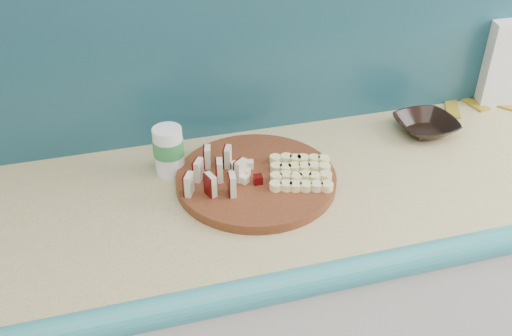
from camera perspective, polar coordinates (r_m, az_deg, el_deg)
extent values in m
cube|color=silver|center=(1.73, 11.00, -13.24)|extent=(2.20, 0.60, 0.88)
cube|color=tan|center=(1.43, 12.94, -0.74)|extent=(2.20, 0.60, 0.03)
cube|color=teal|center=(1.24, 19.15, -8.39)|extent=(2.20, 0.06, 0.03)
cube|color=teal|center=(1.54, 9.35, 13.39)|extent=(2.20, 0.02, 0.50)
cylinder|color=#4C2310|center=(1.34, 0.00, -1.13)|extent=(0.47, 0.47, 0.02)
cube|color=beige|center=(1.26, -6.70, -1.65)|extent=(0.02, 0.03, 0.05)
cube|color=#400405|center=(1.26, -7.08, -1.64)|extent=(0.01, 0.03, 0.05)
cube|color=beige|center=(1.31, -5.74, -0.21)|extent=(0.02, 0.03, 0.05)
cube|color=#400405|center=(1.31, -6.11, -0.21)|extent=(0.01, 0.03, 0.05)
cube|color=beige|center=(1.35, -4.84, 1.12)|extent=(0.02, 0.03, 0.05)
cube|color=#400405|center=(1.35, -5.20, 1.13)|extent=(0.01, 0.03, 0.05)
cube|color=beige|center=(1.26, -4.53, -1.67)|extent=(0.02, 0.03, 0.05)
cube|color=#400405|center=(1.26, -4.92, -1.66)|extent=(0.01, 0.03, 0.05)
cube|color=beige|center=(1.30, -3.64, -0.23)|extent=(0.02, 0.03, 0.05)
cube|color=#400405|center=(1.30, -4.01, -0.23)|extent=(0.01, 0.03, 0.05)
cube|color=beige|center=(1.35, -2.82, 1.12)|extent=(0.02, 0.03, 0.05)
cube|color=#400405|center=(1.35, -3.17, 1.12)|extent=(0.01, 0.03, 0.05)
cube|color=beige|center=(1.26, -2.35, -1.69)|extent=(0.02, 0.03, 0.05)
cube|color=#400405|center=(1.26, -2.74, -1.68)|extent=(0.01, 0.03, 0.05)
cube|color=beige|center=(1.30, -1.54, -0.24)|extent=(0.02, 0.03, 0.05)
cube|color=#400405|center=(1.30, -1.91, -0.24)|extent=(0.01, 0.03, 0.05)
cube|color=beige|center=(1.32, -0.63, -0.38)|extent=(0.02, 0.02, 0.02)
cube|color=beige|center=(1.33, -0.50, -0.12)|extent=(0.02, 0.02, 0.02)
cube|color=#400405|center=(1.34, -0.95, 0.17)|extent=(0.02, 0.02, 0.02)
cube|color=beige|center=(1.33, -1.26, -0.20)|extent=(0.02, 0.02, 0.02)
cube|color=beige|center=(1.33, -1.71, -0.37)|extent=(0.02, 0.02, 0.02)
cube|color=beige|center=(1.31, -1.75, -0.80)|extent=(0.02, 0.02, 0.02)
cube|color=beige|center=(1.32, -0.99, -0.66)|extent=(0.02, 0.02, 0.02)
cube|color=beige|center=(1.31, -0.41, -0.71)|extent=(0.02, 0.02, 0.02)
cylinder|color=#FFF49B|center=(1.28, 2.08, -1.85)|extent=(0.03, 0.03, 0.02)
cylinder|color=#FFF49B|center=(1.28, 3.09, -1.86)|extent=(0.03, 0.03, 0.02)
cylinder|color=#FFF49B|center=(1.28, 4.09, -1.86)|extent=(0.03, 0.03, 0.02)
cylinder|color=#FFF49B|center=(1.28, 5.10, -1.87)|extent=(0.03, 0.03, 0.02)
cylinder|color=#FFF49B|center=(1.29, 6.10, -1.87)|extent=(0.03, 0.03, 0.02)
cylinder|color=#FFF49B|center=(1.29, 7.10, -1.87)|extent=(0.03, 0.03, 0.02)
cylinder|color=#FFF49B|center=(1.31, 2.05, -0.89)|extent=(0.03, 0.03, 0.02)
cylinder|color=#FFF49B|center=(1.31, 3.03, -0.90)|extent=(0.03, 0.03, 0.02)
cylinder|color=#FFF49B|center=(1.31, 4.01, -0.90)|extent=(0.03, 0.03, 0.02)
cylinder|color=#FFF49B|center=(1.31, 4.99, -0.91)|extent=(0.03, 0.03, 0.02)
cylinder|color=#FFF49B|center=(1.32, 5.97, -0.91)|extent=(0.03, 0.03, 0.02)
cylinder|color=#FFF49B|center=(1.32, 6.95, -0.92)|extent=(0.03, 0.03, 0.02)
cylinder|color=#FFF49B|center=(1.34, 2.02, 0.03)|extent=(0.03, 0.03, 0.02)
cylinder|color=#FFF49B|center=(1.34, 2.98, 0.02)|extent=(0.03, 0.03, 0.02)
cylinder|color=#FFF49B|center=(1.34, 3.94, 0.02)|extent=(0.03, 0.03, 0.02)
cylinder|color=#FFF49B|center=(1.34, 4.90, 0.01)|extent=(0.03, 0.03, 0.02)
cylinder|color=#FFF49B|center=(1.35, 5.85, 0.00)|extent=(0.03, 0.03, 0.02)
cylinder|color=#FFF49B|center=(1.35, 6.81, 0.00)|extent=(0.03, 0.03, 0.02)
cylinder|color=#FFF49B|center=(1.37, 1.99, 0.91)|extent=(0.03, 0.03, 0.02)
cylinder|color=#FFF49B|center=(1.37, 2.93, 0.90)|extent=(0.03, 0.03, 0.02)
cylinder|color=#FFF49B|center=(1.37, 3.87, 0.89)|extent=(0.03, 0.03, 0.02)
cylinder|color=#FFF49B|center=(1.38, 4.80, 0.89)|extent=(0.03, 0.03, 0.02)
cylinder|color=#FFF49B|center=(1.38, 5.74, 0.88)|extent=(0.03, 0.03, 0.02)
cylinder|color=#FFF49B|center=(1.38, 6.67, 0.87)|extent=(0.03, 0.03, 0.02)
imported|color=black|center=(1.60, 16.61, 4.07)|extent=(0.17, 0.17, 0.04)
cube|color=white|center=(1.81, 23.85, 9.75)|extent=(0.16, 0.13, 0.24)
cylinder|color=white|center=(1.37, -8.72, 1.73)|extent=(0.07, 0.07, 0.12)
cylinder|color=#308443|center=(1.36, -8.75, 2.09)|extent=(0.07, 0.07, 0.04)
cube|color=gold|center=(1.77, 18.94, 6.05)|extent=(0.11, 0.17, 0.01)
cube|color=gold|center=(1.82, 20.26, 6.54)|extent=(0.06, 0.17, 0.01)
cube|color=gold|center=(1.83, 22.13, 6.23)|extent=(0.13, 0.15, 0.01)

